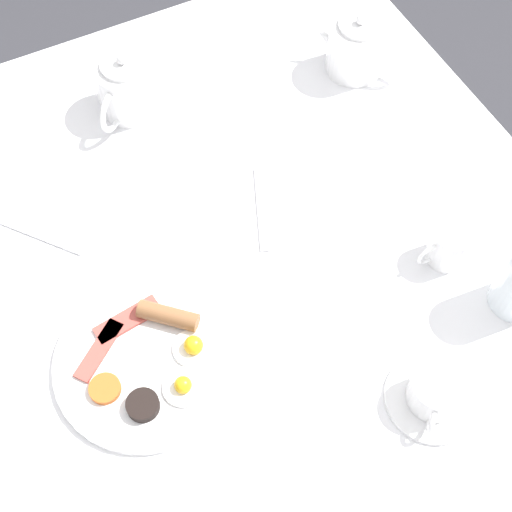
% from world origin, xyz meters
% --- Properties ---
extents(ground_plane, '(8.00, 8.00, 0.00)m').
position_xyz_m(ground_plane, '(0.00, 0.00, 0.00)').
color(ground_plane, '#333338').
extents(table, '(1.05, 1.23, 0.74)m').
position_xyz_m(table, '(0.00, 0.00, 0.68)').
color(table, white).
rests_on(table, ground_plane).
extents(breakfast_plate, '(0.27, 0.27, 0.04)m').
position_xyz_m(breakfast_plate, '(0.22, 0.08, 0.75)').
color(breakfast_plate, white).
rests_on(breakfast_plate, table).
extents(teapot_near, '(0.16, 0.14, 0.12)m').
position_xyz_m(teapot_near, '(0.06, -0.40, 0.79)').
color(teapot_near, white).
rests_on(teapot_near, table).
extents(teapot_far, '(0.13, 0.16, 0.12)m').
position_xyz_m(teapot_far, '(-0.36, -0.30, 0.79)').
color(teapot_far, white).
rests_on(teapot_far, table).
extents(teacup_with_saucer_left, '(0.14, 0.14, 0.06)m').
position_xyz_m(teacup_with_saucer_left, '(-0.12, 0.32, 0.77)').
color(teacup_with_saucer_left, white).
rests_on(teacup_with_saucer_left, table).
extents(creamer_jug, '(0.09, 0.06, 0.07)m').
position_xyz_m(creamer_jug, '(-0.27, 0.13, 0.77)').
color(creamer_jug, white).
rests_on(creamer_jug, table).
extents(fork_by_plate, '(0.08, 0.16, 0.00)m').
position_xyz_m(fork_by_plate, '(-0.05, -0.09, 0.74)').
color(fork_by_plate, silver).
rests_on(fork_by_plate, table).
extents(knife_by_plate, '(0.15, 0.18, 0.00)m').
position_xyz_m(knife_by_plate, '(0.31, -0.23, 0.74)').
color(knife_by_plate, silver).
rests_on(knife_by_plate, table).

